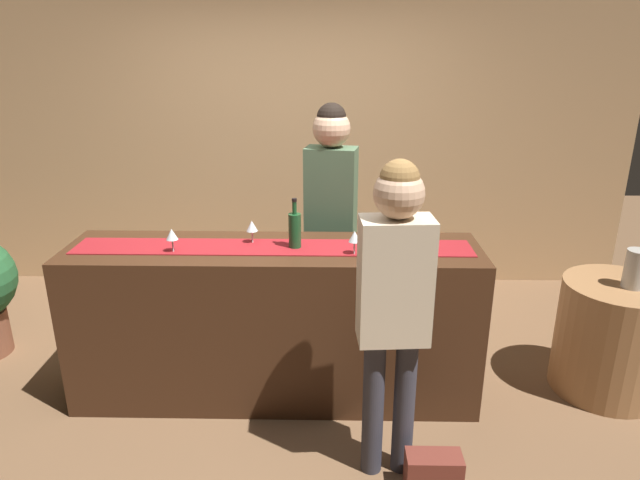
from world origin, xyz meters
TOP-DOWN VIEW (x-y plane):
  - ground_plane at (0.00, 0.00)m, footprint 10.00×10.00m
  - back_wall at (0.00, 1.90)m, footprint 6.00×0.12m
  - bar_counter at (0.00, 0.00)m, footprint 2.48×0.60m
  - counter_runner_cloth at (0.00, 0.00)m, footprint 2.36×0.28m
  - wine_bottle_amber at (0.72, -0.04)m, footprint 0.07×0.07m
  - wine_bottle_green at (0.13, -0.00)m, footprint 0.07×0.07m
  - wine_glass_near_customer at (-0.13, 0.07)m, footprint 0.07×0.07m
  - wine_glass_mid_counter at (-0.57, -0.09)m, footprint 0.07×0.07m
  - wine_glass_far_end at (0.48, -0.11)m, footprint 0.07×0.07m
  - bartender at (0.34, 0.58)m, footprint 0.37×0.26m
  - customer_sipping at (0.65, -0.69)m, footprint 0.35×0.23m
  - round_side_table at (2.14, 0.08)m, footprint 0.68×0.68m
  - vase_on_side_table at (2.18, 0.04)m, footprint 0.13×0.13m
  - handbag at (0.87, -0.85)m, footprint 0.28×0.14m

SIDE VIEW (x-z plane):
  - ground_plane at x=0.00m, z-range 0.00..0.00m
  - handbag at x=0.87m, z-range 0.00..0.22m
  - round_side_table at x=2.14m, z-range 0.00..0.74m
  - bar_counter at x=0.00m, z-range 0.00..1.00m
  - vase_on_side_table at x=2.18m, z-range 0.74..0.98m
  - counter_runner_cloth at x=0.00m, z-range 1.00..1.00m
  - customer_sipping at x=0.65m, z-range 0.19..1.86m
  - wine_glass_near_customer at x=-0.13m, z-range 1.03..1.17m
  - wine_glass_mid_counter at x=-0.57m, z-range 1.03..1.17m
  - wine_glass_far_end at x=0.48m, z-range 1.03..1.17m
  - wine_bottle_amber at x=0.72m, z-range 0.96..1.26m
  - wine_bottle_green at x=0.13m, z-range 0.96..1.26m
  - bartender at x=0.34m, z-range 0.22..2.01m
  - back_wall at x=0.00m, z-range 0.00..2.90m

